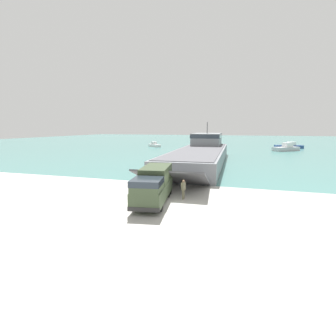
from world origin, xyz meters
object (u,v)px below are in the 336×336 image
object	(u,v)px
moored_boat_a	(286,148)
moored_boat_c	(289,146)
military_truck	(154,185)
moored_boat_b	(154,145)
soldier_on_ramp	(183,188)
landing_craft	(201,152)

from	to	relation	value
moored_boat_a	moored_boat_c	bearing A→B (deg)	-49.63
moored_boat_a	military_truck	bearing A→B (deg)	124.70
moored_boat_b	moored_boat_c	world-z (taller)	moored_boat_c
military_truck	soldier_on_ramp	size ratio (longest dim) A/B	4.39
military_truck	moored_boat_b	distance (m)	63.68
moored_boat_c	moored_boat_b	bearing A→B (deg)	86.79
military_truck	soldier_on_ramp	world-z (taller)	military_truck
moored_boat_b	military_truck	bearing A→B (deg)	61.65
landing_craft	moored_boat_c	bearing A→B (deg)	60.27
military_truck	moored_boat_b	size ratio (longest dim) A/B	1.53
moored_boat_a	moored_boat_b	bearing A→B (deg)	46.53
military_truck	moored_boat_a	distance (m)	58.85
landing_craft	moored_boat_b	bearing A→B (deg)	120.05
military_truck	soldier_on_ramp	xyz separation A→B (m)	(2.20, 1.66, -0.51)
soldier_on_ramp	moored_boat_c	xyz separation A→B (m)	(17.09, 64.69, -0.38)
moored_boat_a	moored_boat_c	xyz separation A→B (m)	(2.03, 10.10, -0.08)
moored_boat_c	landing_craft	bearing A→B (deg)	140.80
moored_boat_c	military_truck	bearing A→B (deg)	151.55
moored_boat_b	soldier_on_ramp	bearing A→B (deg)	64.05
landing_craft	military_truck	world-z (taller)	landing_craft
landing_craft	military_truck	bearing A→B (deg)	-91.32
military_truck	moored_boat_b	bearing A→B (deg)	-168.98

